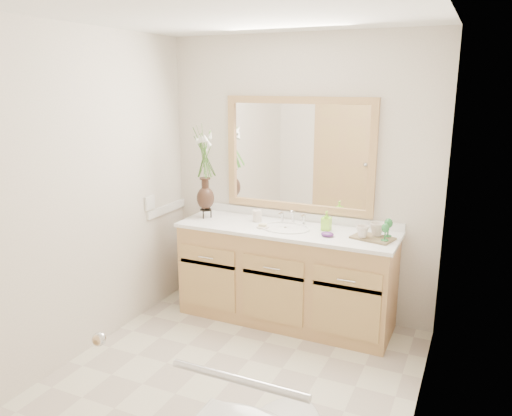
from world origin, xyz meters
The scene contains 23 objects.
floor centered at (0.00, 0.00, 0.00)m, with size 2.60×2.60×0.00m, color beige.
ceiling centered at (0.00, 0.00, 2.40)m, with size 2.40×2.60×0.02m, color white.
wall_back centered at (0.00, 1.30, 1.20)m, with size 2.40×0.02×2.40m, color beige.
wall_front centered at (0.00, -1.30, 1.20)m, with size 2.40×0.02×2.40m, color beige.
wall_left centered at (-1.20, 0.00, 1.20)m, with size 0.02×2.60×2.40m, color beige.
wall_right centered at (1.20, 0.00, 1.20)m, with size 0.02×2.60×2.40m, color beige.
vanity centered at (0.00, 1.01, 0.40)m, with size 1.80×0.55×0.80m.
counter centered at (0.00, 1.01, 0.82)m, with size 1.84×0.57×0.03m, color white.
sink centered at (0.00, 1.00, 0.78)m, with size 0.38×0.34×0.23m.
mirror centered at (0.00, 1.28, 1.41)m, with size 1.32×0.04×0.97m.
switch_plate centered at (-1.19, 0.76, 0.98)m, with size 0.02×0.12×0.12m, color white.
door centered at (-0.30, -1.29, 1.00)m, with size 0.80×0.03×2.00m, color tan.
grab_bar centered at (0.70, -1.27, 0.95)m, with size 0.03×0.03×0.55m, color silver.
flower_vase centered at (-0.77, 1.02, 1.34)m, with size 0.18×0.18×0.75m.
tumbler centered at (-0.30, 1.09, 0.88)m, with size 0.08×0.08×0.10m, color beige.
soap_dish centered at (-0.18, 0.93, 0.84)m, with size 0.10×0.10×0.03m.
soap_bottle centered at (0.32, 1.09, 0.90)m, with size 0.07×0.07×0.14m, color #97EE38.
purple_dish centered at (0.38, 0.92, 0.85)m, with size 0.10×0.08×0.04m, color #56256F.
tray centered at (0.72, 1.01, 0.84)m, with size 0.30×0.20×0.02m, color brown.
mug_left centered at (0.64, 0.97, 0.89)m, with size 0.10×0.09×0.10m, color beige.
mug_right centered at (0.74, 1.06, 0.90)m, with size 0.11×0.10×0.11m, color beige.
goblet_front centered at (0.82, 0.96, 0.94)m, with size 0.06×0.06×0.13m.
goblet_back centered at (0.82, 1.08, 0.94)m, with size 0.06×0.06×0.14m.
Camera 1 is at (1.43, -2.70, 2.01)m, focal length 35.00 mm.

